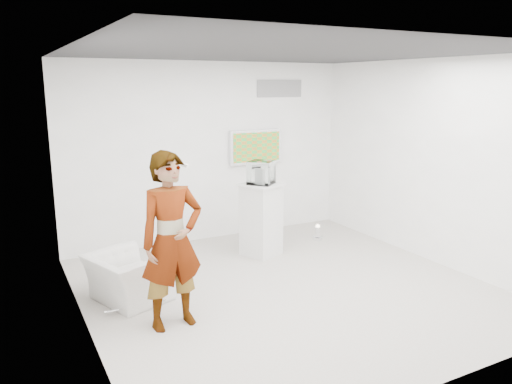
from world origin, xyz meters
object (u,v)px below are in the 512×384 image
tv (256,147)px  pedestal (261,220)px  armchair (128,278)px  person (172,241)px  floor_uplight (318,233)px

tv → pedestal: tv is taller
armchair → pedestal: size_ratio=0.81×
person → armchair: 1.15m
person → pedestal: person is taller
person → armchair: person is taller
floor_uplight → pedestal: bearing=-171.0°
floor_uplight → armchair: bearing=-165.2°
tv → person: person is taller
pedestal → floor_uplight: pedestal is taller
person → armchair: bearing=103.3°
tv → floor_uplight: size_ratio=3.81×
tv → pedestal: 1.58m
person → floor_uplight: bearing=24.3°
person → pedestal: (1.97, 1.61, -0.41)m
tv → floor_uplight: 1.84m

